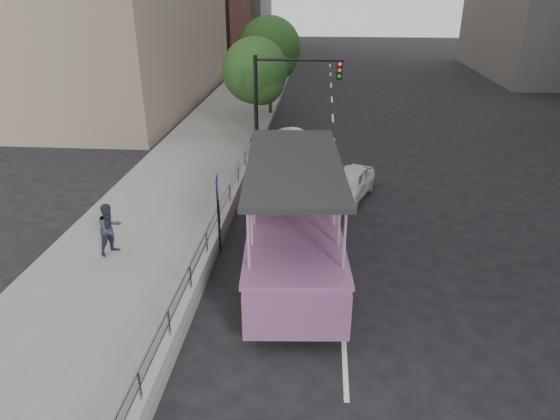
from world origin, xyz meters
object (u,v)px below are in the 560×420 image
object	(u,v)px
car	(349,183)
street_tree_near	(257,73)
parking_sign	(218,205)
traffic_signal	(281,93)
street_tree_far	(271,51)
duck_boat	(293,211)
pedestrian_mid	(110,229)

from	to	relation	value
car	street_tree_near	size ratio (longest dim) A/B	0.63
car	parking_sign	size ratio (longest dim) A/B	1.35
traffic_signal	street_tree_far	distance (m)	9.57
car	street_tree_near	xyz separation A→B (m)	(-4.80, 7.60, 3.21)
parking_sign	street_tree_far	distance (m)	18.87
car	traffic_signal	xyz separation A→B (m)	(-3.20, 4.17, 2.89)
traffic_signal	duck_boat	bearing A→B (deg)	-82.71
traffic_signal	street_tree_far	world-z (taller)	street_tree_far
street_tree_far	car	bearing A→B (deg)	-71.30
pedestrian_mid	parking_sign	size ratio (longest dim) A/B	0.64
parking_sign	street_tree_far	size ratio (longest dim) A/B	0.41
duck_boat	car	distance (m)	5.01
pedestrian_mid	car	bearing A→B (deg)	-21.11
duck_boat	street_tree_far	size ratio (longest dim) A/B	1.67
car	traffic_signal	distance (m)	6.00
duck_boat	pedestrian_mid	world-z (taller)	duck_boat
parking_sign	car	bearing A→B (deg)	48.65
pedestrian_mid	traffic_signal	size ratio (longest dim) A/B	0.32
traffic_signal	street_tree_near	distance (m)	3.80
duck_boat	parking_sign	size ratio (longest dim) A/B	4.06
car	parking_sign	xyz separation A→B (m)	(-4.47, -5.08, 1.07)
traffic_signal	street_tree_near	bearing A→B (deg)	114.98
parking_sign	duck_boat	bearing A→B (deg)	13.73
duck_boat	street_tree_near	size ratio (longest dim) A/B	1.89
pedestrian_mid	street_tree_near	bearing A→B (deg)	18.95
car	traffic_signal	size ratio (longest dim) A/B	0.69
duck_boat	street_tree_near	xyz separation A→B (m)	(-2.71, 12.10, 2.51)
duck_boat	traffic_signal	xyz separation A→B (m)	(-1.11, 8.67, 2.19)
duck_boat	car	world-z (taller)	duck_boat
traffic_signal	street_tree_far	xyz separation A→B (m)	(-1.40, 9.43, 0.81)
pedestrian_mid	parking_sign	bearing A→B (deg)	-43.37
pedestrian_mid	street_tree_near	distance (m)	14.16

